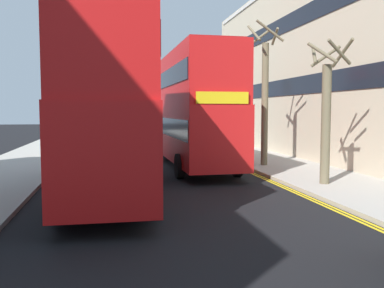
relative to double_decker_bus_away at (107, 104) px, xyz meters
The scene contains 10 objects.
sidewalk_right 9.59m from the double_decker_bus_away, 20.54° to the left, with size 4.00×80.00×0.14m, color #ADA89E.
kerb_line_outer 7.21m from the double_decker_bus_away, 10.55° to the left, with size 0.10×56.00×0.01m, color yellow.
kerb_line_inner 7.07m from the double_decker_bus_away, 10.82° to the left, with size 0.10×56.00×0.01m, color yellow.
double_decker_bus_away is the anchor object (origin of this frame).
double_decker_bus_oncoming 7.30m from the double_decker_bus_away, 55.95° to the left, with size 2.91×10.84×5.64m.
pedestrian_far 11.76m from the double_decker_bus_away, 49.65° to the left, with size 0.34×0.22×1.62m.
street_tree_near 16.50m from the double_decker_bus_away, 59.81° to the left, with size 1.75×1.73×6.47m.
street_tree_mid 9.16m from the double_decker_bus_away, 34.58° to the left, with size 1.42×1.44×6.92m.
street_tree_far 7.82m from the double_decker_bus_away, ahead, with size 1.52×1.53×5.22m.
townhouse_terrace_right 18.90m from the double_decker_bus_away, 33.96° to the left, with size 10.08×28.00×11.13m.
Camera 1 is at (-1.93, -1.44, 2.81)m, focal length 38.98 mm.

